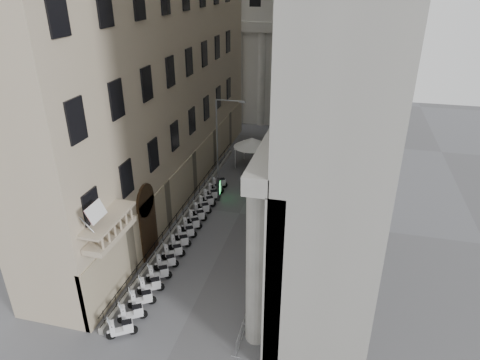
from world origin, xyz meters
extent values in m
cube|color=beige|center=(0.00, 48.00, 15.00)|extent=(22.00, 10.00, 30.00)
cylinder|color=silver|center=(-2.72, 28.22, 1.06)|extent=(0.06, 0.06, 2.11)
cylinder|color=silver|center=(-0.02, 28.22, 1.06)|extent=(0.06, 0.06, 2.11)
cylinder|color=silver|center=(-2.72, 30.91, 1.06)|extent=(0.06, 0.06, 2.11)
cylinder|color=silver|center=(-0.02, 30.91, 1.06)|extent=(0.06, 0.06, 2.11)
cube|color=white|center=(-1.37, 29.56, 2.16)|extent=(2.88, 2.88, 0.12)
cone|color=white|center=(-1.37, 29.56, 2.64)|extent=(3.85, 3.85, 0.96)
cylinder|color=gray|center=(-3.40, 24.18, 4.19)|extent=(0.16, 0.16, 8.39)
cylinder|color=gray|center=(-2.14, 24.19, 8.39)|extent=(2.52, 0.15, 0.12)
cube|color=gray|center=(-0.99, 24.20, 8.34)|extent=(0.53, 0.24, 0.16)
cube|color=black|center=(-2.50, 21.31, 0.94)|extent=(0.42, 0.92, 1.88)
cube|color=#19E54C|center=(-2.36, 21.34, 1.15)|extent=(0.15, 0.67, 1.04)
imported|color=#0D1637|center=(-0.72, 23.47, 0.87)|extent=(0.66, 0.46, 1.73)
imported|color=black|center=(2.14, 32.46, 0.96)|extent=(1.18, 1.15, 1.92)
imported|color=black|center=(-0.41, 28.84, 0.83)|extent=(0.96, 0.89, 1.65)
camera|label=1|loc=(7.69, -11.55, 18.46)|focal=32.00mm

